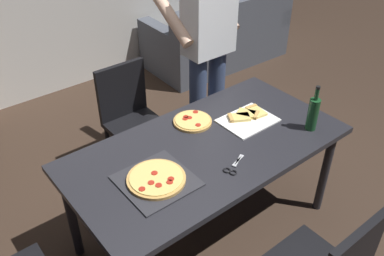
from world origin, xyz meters
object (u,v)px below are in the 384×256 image
(chair_far_side, at_px, (130,113))
(couch, at_px, (219,39))
(second_pizza_plain, at_px, (193,121))
(dining_table, at_px, (207,154))
(person_serving_pizza, at_px, (207,46))
(pepperoni_pizza_on_tray, at_px, (156,179))
(kitchen_scissors, at_px, (233,167))
(wine_bottle, at_px, (313,113))

(chair_far_side, relative_size, couch, 0.52)
(second_pizza_plain, bearing_deg, couch, 43.74)
(dining_table, bearing_deg, second_pizza_plain, 70.90)
(person_serving_pizza, bearing_deg, couch, 44.40)
(chair_far_side, relative_size, pepperoni_pizza_on_tray, 2.31)
(chair_far_side, height_order, couch, chair_far_side)
(dining_table, distance_m, pepperoni_pizza_on_tray, 0.45)
(kitchen_scissors, bearing_deg, person_serving_pizza, 57.27)
(person_serving_pizza, xyz_separation_m, pepperoni_pizza_on_tray, (-1.04, -0.80, -0.23))
(second_pizza_plain, bearing_deg, dining_table, -109.10)
(dining_table, xyz_separation_m, pepperoni_pizza_on_tray, (-0.43, -0.08, 0.09))
(couch, distance_m, pepperoni_pizza_on_tray, 3.15)
(chair_far_side, height_order, kitchen_scissors, chair_far_side)
(dining_table, distance_m, second_pizza_plain, 0.28)
(person_serving_pizza, bearing_deg, wine_bottle, -87.60)
(couch, xyz_separation_m, pepperoni_pizza_on_tray, (-2.33, -2.06, 0.46))
(kitchen_scissors, xyz_separation_m, second_pizza_plain, (0.11, 0.51, 0.01))
(kitchen_scissors, bearing_deg, chair_far_side, 88.84)
(chair_far_side, height_order, person_serving_pizza, person_serving_pizza)
(person_serving_pizza, xyz_separation_m, kitchen_scissors, (-0.63, -0.98, -0.24))
(chair_far_side, bearing_deg, pepperoni_pizza_on_tray, -113.12)
(person_serving_pizza, xyz_separation_m, wine_bottle, (0.04, -1.00, -0.13))
(person_serving_pizza, height_order, second_pizza_plain, person_serving_pizza)
(dining_table, relative_size, kitchen_scissors, 8.91)
(person_serving_pizza, relative_size, kitchen_scissors, 8.85)
(person_serving_pizza, bearing_deg, second_pizza_plain, -137.98)
(pepperoni_pizza_on_tray, bearing_deg, person_serving_pizza, 37.46)
(kitchen_scissors, bearing_deg, couch, 49.42)
(wine_bottle, bearing_deg, dining_table, 156.32)
(person_serving_pizza, bearing_deg, kitchen_scissors, -122.73)
(wine_bottle, distance_m, kitchen_scissors, 0.68)
(chair_far_side, height_order, pepperoni_pizza_on_tray, chair_far_side)
(second_pizza_plain, bearing_deg, chair_far_side, 97.33)
(pepperoni_pizza_on_tray, relative_size, wine_bottle, 1.23)
(chair_far_side, xyz_separation_m, person_serving_pizza, (0.60, -0.22, 0.49))
(dining_table, height_order, pepperoni_pizza_on_tray, pepperoni_pizza_on_tray)
(dining_table, distance_m, kitchen_scissors, 0.27)
(dining_table, height_order, kitchen_scissors, kitchen_scissors)
(dining_table, bearing_deg, chair_far_side, 90.00)
(wine_bottle, bearing_deg, pepperoni_pizza_on_tray, 169.12)
(wine_bottle, height_order, kitchen_scissors, wine_bottle)
(dining_table, relative_size, chair_far_side, 1.96)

